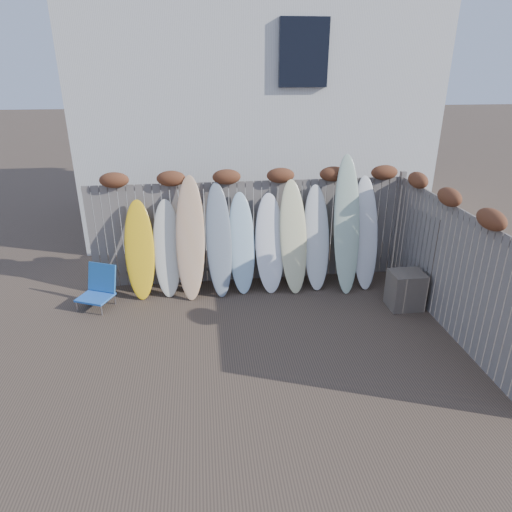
{
  "coord_description": "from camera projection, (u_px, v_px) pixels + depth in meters",
  "views": [
    {
      "loc": [
        -0.86,
        -5.86,
        4.04
      ],
      "look_at": [
        0.0,
        1.2,
        1.0
      ],
      "focal_mm": 32.0,
      "sensor_mm": 36.0,
      "label": 1
    }
  ],
  "objects": [
    {
      "name": "wooden_crate",
      "position": [
        406.0,
        290.0,
        8.02
      ],
      "size": [
        0.58,
        0.48,
        0.67
      ],
      "primitive_type": "cube",
      "rotation": [
        0.0,
        0.0,
        0.01
      ],
      "color": "#443633",
      "rests_on": "ground"
    },
    {
      "name": "beach_chair",
      "position": [
        99.0,
        287.0,
        8.11
      ],
      "size": [
        0.73,
        0.75,
        0.73
      ],
      "color": "blue",
      "rests_on": "ground"
    },
    {
      "name": "lattice_panel",
      "position": [
        425.0,
        254.0,
        8.26
      ],
      "size": [
        0.24,
        1.1,
        1.66
      ],
      "primitive_type": "cube",
      "rotation": [
        0.0,
        0.0,
        -0.18
      ],
      "color": "#31241E",
      "rests_on": "ground"
    },
    {
      "name": "surfboard_2",
      "position": [
        190.0,
        238.0,
        8.24
      ],
      "size": [
        0.59,
        0.81,
        2.18
      ],
      "primitive_type": "ellipsoid",
      "rotation": [
        -0.31,
        0.0,
        -0.09
      ],
      "color": "#E7C288",
      "rests_on": "ground"
    },
    {
      "name": "surfboard_4",
      "position": [
        242.0,
        243.0,
        8.49
      ],
      "size": [
        0.5,
        0.67,
        1.84
      ],
      "primitive_type": "ellipsoid",
      "rotation": [
        -0.31,
        0.0,
        0.02
      ],
      "color": "#ACCFDF",
      "rests_on": "ground"
    },
    {
      "name": "surfboard_1",
      "position": [
        167.0,
        249.0,
        8.37
      ],
      "size": [
        0.51,
        0.63,
        1.75
      ],
      "primitive_type": "ellipsoid",
      "rotation": [
        -0.31,
        0.0,
        -0.01
      ],
      "color": "silver",
      "rests_on": "ground"
    },
    {
      "name": "surfboard_8",
      "position": [
        347.0,
        225.0,
        8.46
      ],
      "size": [
        0.56,
        0.91,
        2.49
      ],
      "primitive_type": "ellipsoid",
      "rotation": [
        -0.31,
        0.0,
        -0.09
      ],
      "color": "#B0C9AB",
      "rests_on": "ground"
    },
    {
      "name": "back_fence",
      "position": [
        252.0,
        223.0,
        8.76
      ],
      "size": [
        6.05,
        0.28,
        2.24
      ],
      "color": "slate",
      "rests_on": "ground"
    },
    {
      "name": "surfboard_9",
      "position": [
        365.0,
        233.0,
        8.64
      ],
      "size": [
        0.52,
        0.76,
        2.08
      ],
      "primitive_type": "ellipsoid",
      "rotation": [
        -0.31,
        0.0,
        -0.04
      ],
      "color": "white",
      "rests_on": "ground"
    },
    {
      "name": "right_fence",
      "position": [
        453.0,
        262.0,
        7.14
      ],
      "size": [
        0.28,
        4.4,
        2.24
      ],
      "color": "slate",
      "rests_on": "ground"
    },
    {
      "name": "surfboard_7",
      "position": [
        316.0,
        238.0,
        8.61
      ],
      "size": [
        0.51,
        0.7,
        1.93
      ],
      "primitive_type": "ellipsoid",
      "rotation": [
        -0.31,
        0.0,
        -0.02
      ],
      "color": "silver",
      "rests_on": "ground"
    },
    {
      "name": "surfboard_5",
      "position": [
        270.0,
        243.0,
        8.52
      ],
      "size": [
        0.56,
        0.66,
        1.81
      ],
      "primitive_type": "ellipsoid",
      "rotation": [
        -0.31,
        0.0,
        -0.02
      ],
      "color": "white",
      "rests_on": "ground"
    },
    {
      "name": "house",
      "position": [
        250.0,
        97.0,
        11.76
      ],
      "size": [
        8.5,
        5.5,
        6.33
      ],
      "color": "silver",
      "rests_on": "ground"
    },
    {
      "name": "surfboard_0",
      "position": [
        140.0,
        250.0,
        8.28
      ],
      "size": [
        0.54,
        0.64,
        1.76
      ],
      "primitive_type": "ellipsoid",
      "rotation": [
        -0.31,
        0.0,
        0.01
      ],
      "color": "yellow",
      "rests_on": "ground"
    },
    {
      "name": "surfboard_6",
      "position": [
        293.0,
        237.0,
        8.49
      ],
      "size": [
        0.54,
        0.75,
        2.05
      ],
      "primitive_type": "ellipsoid",
      "rotation": [
        -0.31,
        0.0,
        0.05
      ],
      "color": "beige",
      "rests_on": "ground"
    },
    {
      "name": "ground",
      "position": [
        265.0,
        346.0,
        7.03
      ],
      "size": [
        80.0,
        80.0,
        0.0
      ],
      "primitive_type": "plane",
      "color": "#493A2D"
    },
    {
      "name": "surfboard_3",
      "position": [
        219.0,
        240.0,
        8.36
      ],
      "size": [
        0.5,
        0.74,
        2.04
      ],
      "primitive_type": "ellipsoid",
      "rotation": [
        -0.31,
        0.0,
        0.04
      ],
      "color": "gray",
      "rests_on": "ground"
    }
  ]
}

